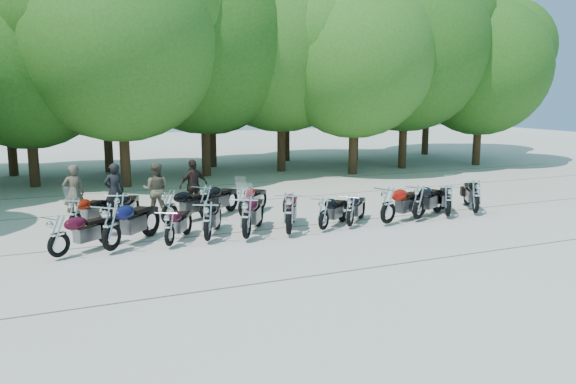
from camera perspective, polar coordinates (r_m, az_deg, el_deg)
name	(u,v)px	position (r m, az deg, el deg)	size (l,w,h in m)	color
ground	(309,239)	(15.92, 2.13, -4.77)	(90.00, 90.00, 0.00)	#A6A295
tree_2	(26,63)	(26.79, -25.09, 11.77)	(7.31, 7.31, 8.97)	#3A2614
tree_3	(119,38)	(25.43, -16.79, 14.71)	(8.70, 8.70, 10.67)	#3A2614
tree_4	(203,38)	(28.04, -8.62, 15.18)	(9.13, 9.13, 11.20)	#3A2614
tree_5	(281,43)	(29.44, -0.71, 14.92)	(9.04, 9.04, 11.10)	#3A2614
tree_6	(355,57)	(28.54, 6.81, 13.47)	(8.00, 8.00, 9.82)	#3A2614
tree_7	(406,48)	(31.33, 11.90, 14.08)	(8.79, 8.79, 10.79)	#3A2614
tree_8	(481,67)	(33.69, 19.04, 11.89)	(7.53, 7.53, 9.25)	#3A2614
tree_10	(4,59)	(30.97, -26.87, 11.92)	(7.78, 7.78, 9.55)	#3A2614
tree_11	(104,64)	(30.51, -18.22, 12.23)	(7.56, 7.56, 9.28)	#3A2614
tree_12	(210,62)	(31.56, -7.88, 12.95)	(7.88, 7.88, 9.67)	#3A2614
tree_13	(286,59)	(34.14, -0.20, 13.34)	(8.31, 8.31, 10.20)	#3A2614
tree_14	(356,63)	(34.66, 6.96, 12.87)	(8.02, 8.02, 9.84)	#3A2614
tree_15	(429,47)	(38.78, 14.14, 14.11)	(9.67, 9.67, 11.86)	#3A2614
motorcycle_0	(58,235)	(14.92, -22.32, -4.07)	(0.67, 2.20, 1.24)	#3E0818
motorcycle_1	(111,226)	(15.00, -17.54, -3.30)	(0.78, 2.57, 1.45)	#0D103B
motorcycle_2	(169,227)	(15.16, -11.97, -3.49)	(0.62, 2.05, 1.16)	#360717
motorcycle_3	(207,220)	(15.46, -8.18, -2.84)	(0.70, 2.29, 1.30)	black
motorcycle_4	(247,216)	(15.53, -4.23, -2.48)	(0.76, 2.50, 1.41)	#340715
motorcycle_5	(289,212)	(15.96, 0.09, -2.06)	(0.78, 2.55, 1.44)	#3E0814
motorcycle_6	(324,213)	(16.59, 3.66, -2.09)	(0.63, 2.07, 1.17)	black
motorcycle_7	(350,210)	(17.08, 6.36, -1.80)	(0.62, 2.05, 1.16)	black
motorcycle_8	(388,204)	(17.57, 10.14, -1.21)	(0.74, 2.43, 1.37)	#930E05
motorcycle_9	(419,201)	(18.36, 13.12, -0.91)	(0.71, 2.34, 1.32)	black
motorcycle_10	(448,200)	(19.06, 15.98, -0.76)	(0.67, 2.21, 1.25)	black
motorcycle_11	(476,195)	(19.86, 18.57, -0.32)	(0.73, 2.39, 1.35)	black
motorcycle_12	(75,214)	(17.43, -20.84, -2.10)	(0.65, 2.13, 1.20)	maroon
motorcycle_13	(120,210)	(17.38, -16.74, -1.73)	(0.70, 2.30, 1.30)	black
motorcycle_14	(169,206)	(17.60, -11.97, -1.40)	(0.69, 2.28, 1.29)	black
motorcycle_15	(206,201)	(18.12, -8.36, -0.92)	(0.71, 2.33, 1.32)	black
motorcycle_16	(243,200)	(18.40, -4.58, -0.87)	(0.64, 2.11, 1.19)	maroon
rider_0	(74,193)	(19.03, -20.91, -0.13)	(0.68, 0.44, 1.85)	#4D4537
rider_1	(156,190)	(19.08, -13.26, 0.22)	(0.88, 0.68, 1.81)	brown
rider_2	(194,186)	(19.62, -9.57, 0.64)	(1.07, 0.44, 1.82)	black
rider_3	(114,191)	(19.06, -17.22, 0.08)	(0.67, 0.44, 1.84)	black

